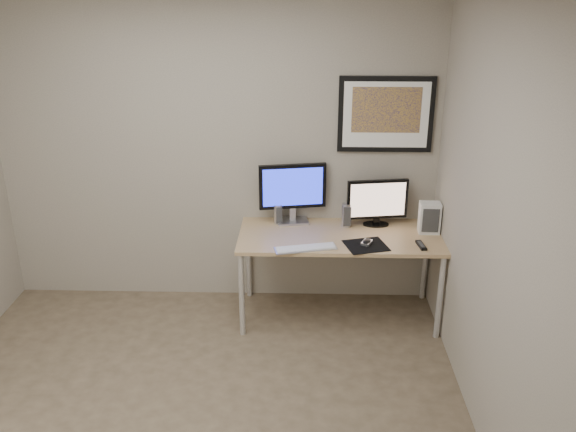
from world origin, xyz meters
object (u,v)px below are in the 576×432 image
object	(u,v)px
framed_art	(386,114)
fan_unit	(429,218)
speaker_right	(346,215)
monitor_large	(293,191)
desk	(340,242)
monitor_tv	(377,201)
keyboard	(306,248)
speaker_left	(278,214)

from	to	relation	value
framed_art	fan_unit	xyz separation A→B (m)	(0.36, -0.26, -0.77)
speaker_right	fan_unit	size ratio (longest dim) A/B	0.79
monitor_large	desk	bearing A→B (deg)	-43.60
monitor_tv	fan_unit	xyz separation A→B (m)	(0.40, -0.13, -0.08)
monitor_large	keyboard	xyz separation A→B (m)	(0.11, -0.53, -0.27)
framed_art	speaker_left	world-z (taller)	framed_art
monitor_tv	speaker_left	world-z (taller)	monitor_tv
monitor_tv	keyboard	distance (m)	0.78
monitor_large	speaker_right	distance (m)	0.48
speaker_left	keyboard	size ratio (longest dim) A/B	0.35
monitor_tv	fan_unit	bearing A→B (deg)	-26.43
fan_unit	framed_art	bearing A→B (deg)	145.36
monitor_large	monitor_tv	bearing A→B (deg)	-14.49
speaker_left	speaker_right	world-z (taller)	speaker_right
monitor_large	keyboard	world-z (taller)	monitor_large
framed_art	speaker_right	xyz separation A→B (m)	(-0.29, -0.16, -0.79)
framed_art	monitor_large	size ratio (longest dim) A/B	1.37
framed_art	speaker_left	bearing A→B (deg)	-172.42
monitor_tv	fan_unit	world-z (taller)	monitor_tv
monitor_tv	keyboard	bearing A→B (deg)	-149.04
desk	speaker_left	distance (m)	0.57
monitor_large	keyboard	distance (m)	0.60
desk	keyboard	size ratio (longest dim) A/B	3.42
fan_unit	monitor_tv	bearing A→B (deg)	163.58
speaker_right	fan_unit	bearing A→B (deg)	-14.43
fan_unit	speaker_left	bearing A→B (deg)	174.40
framed_art	monitor_tv	size ratio (longest dim) A/B	1.51
keyboard	speaker_right	bearing A→B (deg)	40.59
fan_unit	keyboard	bearing A→B (deg)	-159.08
framed_art	speaker_right	bearing A→B (deg)	-151.88
desk	keyboard	distance (m)	0.40
speaker_left	desk	bearing A→B (deg)	-42.96
keyboard	framed_art	bearing A→B (deg)	31.13
fan_unit	monitor_large	bearing A→B (deg)	172.01
desk	speaker_left	world-z (taller)	speaker_left
monitor_tv	framed_art	bearing A→B (deg)	62.60
desk	framed_art	size ratio (longest dim) A/B	2.13
framed_art	keyboard	bearing A→B (deg)	-135.59
speaker_right	keyboard	bearing A→B (deg)	-131.33
framed_art	monitor_large	xyz separation A→B (m)	(-0.73, -0.08, -0.61)
speaker_right	keyboard	world-z (taller)	speaker_right
desk	monitor_tv	bearing A→B (deg)	33.26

